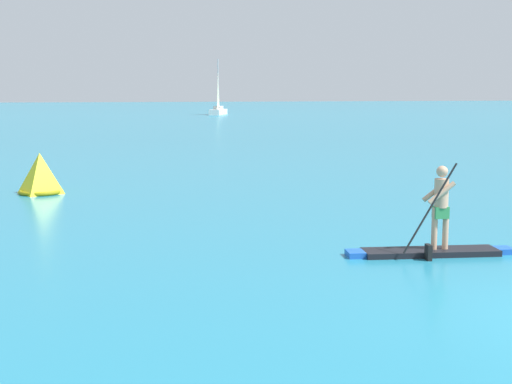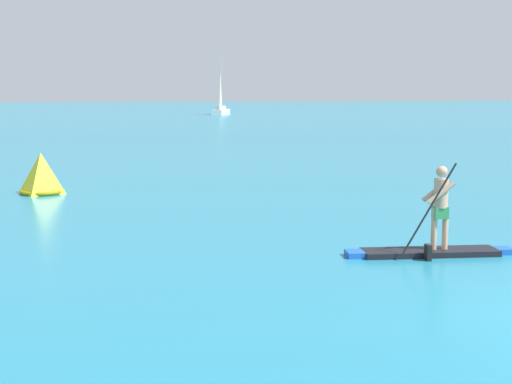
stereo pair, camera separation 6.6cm
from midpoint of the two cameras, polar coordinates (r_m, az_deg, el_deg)
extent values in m
cube|color=black|center=(13.29, 14.27, -4.83)|extent=(2.59, 1.03, 0.11)
cube|color=blue|center=(12.89, 8.29, -5.07)|extent=(0.38, 0.46, 0.11)
cube|color=blue|center=(13.84, 19.82, -4.55)|extent=(0.37, 0.40, 0.11)
cylinder|color=tan|center=(13.23, 14.59, -2.93)|extent=(0.11, 0.11, 0.79)
cylinder|color=tan|center=(13.30, 15.46, -2.90)|extent=(0.11, 0.11, 0.79)
cube|color=#338C4C|center=(13.21, 15.08, -1.63)|extent=(0.30, 0.26, 0.22)
cylinder|color=tan|center=(13.15, 15.13, -0.10)|extent=(0.26, 0.26, 0.53)
sphere|color=tan|center=(13.10, 15.20, 1.64)|extent=(0.21, 0.21, 0.21)
cylinder|color=tan|center=(12.99, 15.17, -0.08)|extent=(0.51, 0.18, 0.44)
cylinder|color=tan|center=(13.27, 14.70, 0.11)|extent=(0.51, 0.18, 0.44)
cylinder|color=black|center=(12.70, 14.24, -1.34)|extent=(0.93, 0.21, 1.64)
cube|color=black|center=(12.86, 14.12, -4.93)|extent=(0.11, 0.21, 0.32)
pyramid|color=yellow|center=(21.59, -17.19, 1.49)|extent=(1.40, 1.40, 1.22)
torus|color=olive|center=(21.66, -17.12, 0.05)|extent=(1.29, 1.29, 0.12)
cube|color=white|center=(95.20, -2.89, 6.60)|extent=(3.67, 5.65, 0.74)
cylinder|color=#B2B2B7|center=(95.17, -2.91, 8.86)|extent=(0.12, 0.12, 6.77)
pyramid|color=beige|center=(95.17, -2.91, 8.43)|extent=(0.90, 2.41, 5.14)
cube|color=silver|center=(95.19, -2.89, 6.96)|extent=(1.75, 2.24, 0.44)
camera|label=1|loc=(0.03, -89.88, 0.02)|focal=48.55mm
camera|label=2|loc=(0.03, 90.12, -0.02)|focal=48.55mm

